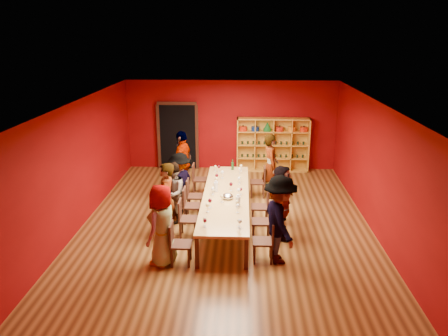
# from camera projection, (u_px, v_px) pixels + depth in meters

# --- Properties ---
(room_shell) EXTENTS (7.10, 9.10, 3.04)m
(room_shell) POSITION_uv_depth(u_px,v_px,m) (226.00, 165.00, 10.37)
(room_shell) COLOR brown
(room_shell) RESTS_ON ground
(tasting_table) EXTENTS (1.10, 4.50, 0.75)m
(tasting_table) POSITION_uv_depth(u_px,v_px,m) (226.00, 196.00, 10.61)
(tasting_table) COLOR tan
(tasting_table) RESTS_ON ground
(doorway) EXTENTS (1.40, 0.17, 2.30)m
(doorway) POSITION_uv_depth(u_px,v_px,m) (178.00, 136.00, 14.78)
(doorway) COLOR black
(doorway) RESTS_ON ground
(shelving_unit) EXTENTS (2.40, 0.40, 1.80)m
(shelving_unit) POSITION_uv_depth(u_px,v_px,m) (273.00, 142.00, 14.57)
(shelving_unit) COLOR gold
(shelving_unit) RESTS_ON ground
(chair_person_left_0) EXTENTS (0.42, 0.42, 0.89)m
(chair_person_left_0) POSITION_uv_depth(u_px,v_px,m) (177.00, 241.00, 8.81)
(chair_person_left_0) COLOR black
(chair_person_left_0) RESTS_ON ground
(person_left_0) EXTENTS (0.72, 0.93, 1.69)m
(person_left_0) POSITION_uv_depth(u_px,v_px,m) (162.00, 225.00, 8.71)
(person_left_0) COLOR #CD8996
(person_left_0) RESTS_ON ground
(chair_person_left_1) EXTENTS (0.42, 0.42, 0.89)m
(chair_person_left_1) POSITION_uv_depth(u_px,v_px,m) (185.00, 217.00, 9.97)
(chair_person_left_1) COLOR black
(chair_person_left_1) RESTS_ON ground
(person_left_1) EXTENTS (0.48, 0.65, 1.76)m
(person_left_1) POSITION_uv_depth(u_px,v_px,m) (166.00, 201.00, 9.87)
(person_left_1) COLOR #505156
(person_left_1) RESTS_ON ground
(chair_person_left_2) EXTENTS (0.42, 0.42, 0.89)m
(chair_person_left_2) POSITION_uv_depth(u_px,v_px,m) (189.00, 203.00, 10.72)
(chair_person_left_2) COLOR black
(chair_person_left_2) RESTS_ON ground
(person_left_2) EXTENTS (0.43, 0.75, 1.53)m
(person_left_2) POSITION_uv_depth(u_px,v_px,m) (173.00, 193.00, 10.66)
(person_left_2) COLOR silver
(person_left_2) RESTS_ON ground
(chair_person_left_3) EXTENTS (0.42, 0.42, 0.89)m
(chair_person_left_3) POSITION_uv_depth(u_px,v_px,m) (192.00, 194.00, 11.34)
(chair_person_left_3) COLOR black
(chair_person_left_3) RESTS_ON ground
(person_left_3) EXTENTS (0.78, 1.12, 1.60)m
(person_left_3) POSITION_uv_depth(u_px,v_px,m) (180.00, 183.00, 11.26)
(person_left_3) COLOR #4B4B50
(person_left_3) RESTS_ON ground
(chair_person_left_4) EXTENTS (0.42, 0.42, 0.89)m
(chair_person_left_4) POSITION_uv_depth(u_px,v_px,m) (197.00, 177.00, 12.61)
(chair_person_left_4) COLOR black
(chair_person_left_4) RESTS_ON ground
(person_left_4) EXTENTS (0.75, 1.18, 1.86)m
(person_left_4) POSITION_uv_depth(u_px,v_px,m) (183.00, 163.00, 12.50)
(person_left_4) COLOR pink
(person_left_4) RESTS_ON ground
(chair_person_right_0) EXTENTS (0.42, 0.42, 0.89)m
(chair_person_right_0) POSITION_uv_depth(u_px,v_px,m) (267.00, 239.00, 8.92)
(chair_person_right_0) COLOR black
(chair_person_right_0) RESTS_ON ground
(person_right_0) EXTENTS (0.78, 1.28, 1.85)m
(person_right_0) POSITION_uv_depth(u_px,v_px,m) (280.00, 220.00, 8.78)
(person_right_0) COLOR silver
(person_right_0) RESTS_ON ground
(chair_person_right_1) EXTENTS (0.42, 0.42, 0.89)m
(chair_person_right_1) POSITION_uv_depth(u_px,v_px,m) (265.00, 219.00, 9.84)
(chair_person_right_1) COLOR black
(chair_person_right_1) RESTS_ON ground
(person_right_1) EXTENTS (0.56, 0.94, 1.50)m
(person_right_1) POSITION_uv_depth(u_px,v_px,m) (283.00, 209.00, 9.74)
(person_right_1) COLOR #5671B1
(person_right_1) RESTS_ON ground
(chair_person_right_2) EXTENTS (0.42, 0.42, 0.89)m
(chair_person_right_2) POSITION_uv_depth(u_px,v_px,m) (263.00, 204.00, 10.66)
(chair_person_right_2) COLOR black
(chair_person_right_2) RESTS_ON ground
(person_right_2) EXTENTS (0.54, 1.43, 1.50)m
(person_right_2) POSITION_uv_depth(u_px,v_px,m) (281.00, 195.00, 10.56)
(person_right_2) COLOR #454549
(person_right_2) RESTS_ON ground
(chair_person_right_4) EXTENTS (0.42, 0.42, 0.89)m
(chair_person_right_4) POSITION_uv_depth(u_px,v_px,m) (260.00, 180.00, 12.39)
(chair_person_right_4) COLOR black
(chair_person_right_4) RESTS_ON ground
(person_right_4) EXTENTS (0.55, 0.71, 1.83)m
(person_right_4) POSITION_uv_depth(u_px,v_px,m) (271.00, 166.00, 12.25)
(person_right_4) COLOR #131B34
(person_right_4) RESTS_ON ground
(wine_glass_0) EXTENTS (0.07, 0.07, 0.18)m
(wine_glass_0) POSITION_uv_depth(u_px,v_px,m) (213.00, 188.00, 10.63)
(wine_glass_0) COLOR white
(wine_glass_0) RESTS_ON tasting_table
(wine_glass_1) EXTENTS (0.08, 0.08, 0.20)m
(wine_glass_1) POSITION_uv_depth(u_px,v_px,m) (222.00, 197.00, 10.07)
(wine_glass_1) COLOR white
(wine_glass_1) RESTS_ON tasting_table
(wine_glass_2) EXTENTS (0.08, 0.08, 0.20)m
(wine_glass_2) POSITION_uv_depth(u_px,v_px,m) (239.00, 179.00, 11.26)
(wine_glass_2) COLOR white
(wine_glass_2) RESTS_ON tasting_table
(wine_glass_3) EXTENTS (0.09, 0.09, 0.22)m
(wine_glass_3) POSITION_uv_depth(u_px,v_px,m) (208.00, 205.00, 9.53)
(wine_glass_3) COLOR white
(wine_glass_3) RESTS_ON tasting_table
(wine_glass_4) EXTENTS (0.07, 0.07, 0.18)m
(wine_glass_4) POSITION_uv_depth(u_px,v_px,m) (240.00, 178.00, 11.39)
(wine_glass_4) COLOR white
(wine_glass_4) RESTS_ON tasting_table
(wine_glass_5) EXTENTS (0.08, 0.08, 0.20)m
(wine_glass_5) POSITION_uv_depth(u_px,v_px,m) (241.00, 166.00, 12.29)
(wine_glass_5) COLOR white
(wine_glass_5) RESTS_ON tasting_table
(wine_glass_6) EXTENTS (0.07, 0.07, 0.18)m
(wine_glass_6) POSITION_uv_depth(u_px,v_px,m) (237.00, 202.00, 9.77)
(wine_glass_6) COLOR white
(wine_glass_6) RESTS_ON tasting_table
(wine_glass_7) EXTENTS (0.07, 0.07, 0.18)m
(wine_glass_7) POSITION_uv_depth(u_px,v_px,m) (241.00, 190.00, 10.55)
(wine_glass_7) COLOR white
(wine_glass_7) RESTS_ON tasting_table
(wine_glass_8) EXTENTS (0.08, 0.08, 0.19)m
(wine_glass_8) POSITION_uv_depth(u_px,v_px,m) (213.00, 189.00, 10.54)
(wine_glass_8) COLOR white
(wine_glass_8) RESTS_ON tasting_table
(wine_glass_9) EXTENTS (0.08, 0.08, 0.20)m
(wine_glass_9) POSITION_uv_depth(u_px,v_px,m) (219.00, 167.00, 12.22)
(wine_glass_9) COLOR white
(wine_glass_9) RESTS_ON tasting_table
(wine_glass_10) EXTENTS (0.09, 0.09, 0.22)m
(wine_glass_10) POSITION_uv_depth(u_px,v_px,m) (217.00, 176.00, 11.45)
(wine_glass_10) COLOR white
(wine_glass_10) RESTS_ON tasting_table
(wine_glass_11) EXTENTS (0.07, 0.07, 0.18)m
(wine_glass_11) POSITION_uv_depth(u_px,v_px,m) (240.00, 169.00, 12.08)
(wine_glass_11) COLOR white
(wine_glass_11) RESTS_ON tasting_table
(wine_glass_12) EXTENTS (0.08, 0.08, 0.21)m
(wine_glass_12) POSITION_uv_depth(u_px,v_px,m) (238.00, 206.00, 9.50)
(wine_glass_12) COLOR white
(wine_glass_12) RESTS_ON tasting_table
(wine_glass_13) EXTENTS (0.07, 0.07, 0.18)m
(wine_glass_13) POSITION_uv_depth(u_px,v_px,m) (215.00, 167.00, 12.30)
(wine_glass_13) COLOR white
(wine_glass_13) RESTS_ON tasting_table
(wine_glass_14) EXTENTS (0.09, 0.09, 0.22)m
(wine_glass_14) POSITION_uv_depth(u_px,v_px,m) (210.00, 201.00, 9.77)
(wine_glass_14) COLOR white
(wine_glass_14) RESTS_ON tasting_table
(wine_glass_15) EXTENTS (0.07, 0.07, 0.18)m
(wine_glass_15) POSITION_uv_depth(u_px,v_px,m) (239.00, 221.00, 8.83)
(wine_glass_15) COLOR white
(wine_glass_15) RESTS_ON tasting_table
(wine_glass_16) EXTENTS (0.08, 0.08, 0.19)m
(wine_glass_16) POSITION_uv_depth(u_px,v_px,m) (205.00, 221.00, 8.80)
(wine_glass_16) COLOR white
(wine_glass_16) RESTS_ON tasting_table
(wine_glass_17) EXTENTS (0.09, 0.09, 0.22)m
(wine_glass_17) POSITION_uv_depth(u_px,v_px,m) (231.00, 185.00, 10.80)
(wine_glass_17) COLOR white
(wine_glass_17) RESTS_ON tasting_table
(wine_glass_18) EXTENTS (0.09, 0.09, 0.21)m
(wine_glass_18) POSITION_uv_depth(u_px,v_px,m) (239.00, 191.00, 10.42)
(wine_glass_18) COLOR white
(wine_glass_18) RESTS_ON tasting_table
(wine_glass_19) EXTENTS (0.08, 0.08, 0.21)m
(wine_glass_19) POSITION_uv_depth(u_px,v_px,m) (240.00, 222.00, 8.75)
(wine_glass_19) COLOR white
(wine_glass_19) RESTS_ON tasting_table
(wine_glass_20) EXTENTS (0.08, 0.08, 0.20)m
(wine_glass_20) POSITION_uv_depth(u_px,v_px,m) (216.00, 179.00, 11.25)
(wine_glass_20) COLOR white
(wine_glass_20) RESTS_ON tasting_table
(wine_glass_21) EXTENTS (0.09, 0.09, 0.22)m
(wine_glass_21) POSITION_uv_depth(u_px,v_px,m) (222.00, 173.00, 11.71)
(wine_glass_21) COLOR white
(wine_glass_21) RESTS_ON tasting_table
(wine_glass_22) EXTENTS (0.08, 0.08, 0.19)m
(wine_glass_22) POSITION_uv_depth(u_px,v_px,m) (205.00, 219.00, 8.89)
(wine_glass_22) COLOR white
(wine_glass_22) RESTS_ON tasting_table
(spittoon_bowl) EXTENTS (0.27, 0.27, 0.15)m
(spittoon_bowl) POSITION_uv_depth(u_px,v_px,m) (228.00, 196.00, 10.30)
(spittoon_bowl) COLOR #B7BABF
(spittoon_bowl) RESTS_ON tasting_table
(carafe_a) EXTENTS (0.13, 0.13, 0.28)m
(carafe_a) POSITION_uv_depth(u_px,v_px,m) (216.00, 187.00, 10.75)
(carafe_a) COLOR white
(carafe_a) RESTS_ON tasting_table
(carafe_b) EXTENTS (0.14, 0.14, 0.29)m
(carafe_b) POSITION_uv_depth(u_px,v_px,m) (238.00, 201.00, 9.84)
(carafe_b) COLOR white
(carafe_b) RESTS_ON tasting_table
(wine_bottle) EXTENTS (0.09, 0.09, 0.31)m
(wine_bottle) POSITION_uv_depth(u_px,v_px,m) (233.00, 166.00, 12.43)
(wine_bottle) COLOR #153B1A
(wine_bottle) RESTS_ON tasting_table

